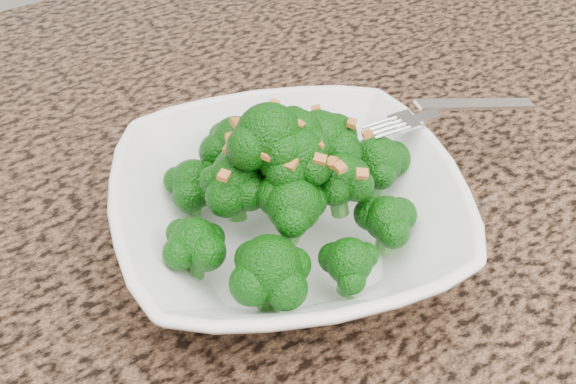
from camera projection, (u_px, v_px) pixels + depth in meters
granite_counter at (206, 352)px, 0.47m from camera, size 1.64×1.04×0.03m
bowl at (288, 215)px, 0.50m from camera, size 0.31×0.31×0.06m
broccoli_pile at (288, 138)px, 0.46m from camera, size 0.21×0.21×0.07m
garlic_topping at (288, 84)px, 0.43m from camera, size 0.13×0.13×0.01m
fork at (428, 116)px, 0.53m from camera, size 0.18×0.07×0.01m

